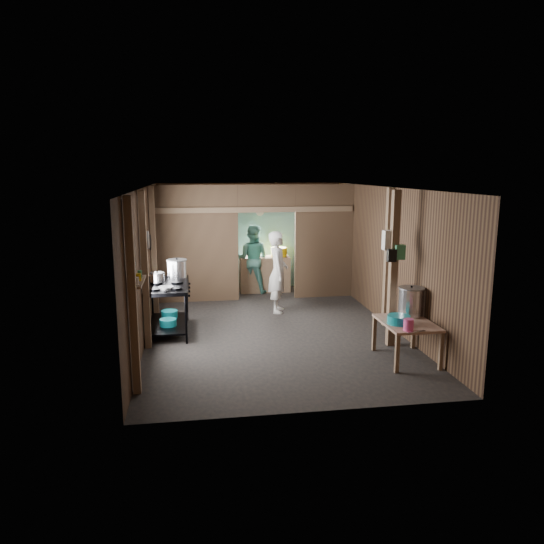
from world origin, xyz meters
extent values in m
cube|color=black|center=(0.00, 0.00, 0.00)|extent=(4.50, 7.00, 0.00)
cube|color=#373533|center=(0.00, 0.00, 2.60)|extent=(4.50, 7.00, 0.00)
cube|color=brown|center=(0.00, 3.50, 1.30)|extent=(4.50, 0.00, 2.60)
cube|color=brown|center=(0.00, -3.50, 1.30)|extent=(4.50, 0.00, 2.60)
cube|color=brown|center=(-2.25, 0.00, 1.30)|extent=(0.00, 7.00, 2.60)
cube|color=brown|center=(2.25, 0.00, 1.30)|extent=(0.00, 7.00, 2.60)
cube|color=brown|center=(-1.32, 2.20, 1.30)|extent=(1.85, 0.10, 2.60)
cube|color=brown|center=(1.57, 2.20, 1.30)|extent=(1.35, 0.10, 2.60)
cube|color=brown|center=(0.25, 2.20, 2.30)|extent=(1.30, 0.10, 0.60)
cube|color=#71A8A3|center=(0.00, 3.44, 1.25)|extent=(4.40, 0.06, 2.50)
cube|color=#7C6347|center=(0.30, 2.95, 0.42)|extent=(1.20, 0.50, 0.85)
cylinder|color=silver|center=(0.25, 3.40, 1.90)|extent=(0.20, 0.03, 0.20)
cube|color=#7C6347|center=(-2.18, -2.60, 1.30)|extent=(0.10, 0.12, 2.60)
cube|color=#7C6347|center=(-2.18, -0.80, 1.30)|extent=(0.10, 0.12, 2.60)
cube|color=#7C6347|center=(-2.18, 1.20, 1.30)|extent=(0.10, 0.12, 2.60)
cube|color=#7C6347|center=(2.18, -0.20, 1.30)|extent=(0.10, 0.12, 2.60)
cube|color=#7C6347|center=(1.85, -1.30, 1.30)|extent=(0.12, 0.12, 2.60)
cube|color=#7C6347|center=(0.00, 2.15, 2.05)|extent=(4.40, 0.12, 0.12)
cylinder|color=gray|center=(-2.21, 0.40, 1.65)|extent=(0.03, 0.34, 0.34)
cylinder|color=black|center=(-2.21, 0.80, 1.55)|extent=(0.03, 0.30, 0.30)
cube|color=#7C6347|center=(-2.15, -2.10, 1.40)|extent=(0.14, 0.80, 0.03)
cylinder|color=silver|center=(-2.15, -2.35, 1.47)|extent=(0.07, 0.07, 0.10)
cylinder|color=#CEA609|center=(-2.15, -2.10, 1.47)|extent=(0.08, 0.08, 0.10)
cylinder|color=#3A8E5C|center=(-2.15, -1.88, 1.47)|extent=(0.06, 0.06, 0.10)
cube|color=silver|center=(1.80, -1.22, 1.78)|extent=(0.22, 0.15, 0.32)
cube|color=#3A8E5C|center=(1.92, -1.36, 1.60)|extent=(0.16, 0.12, 0.24)
cube|color=black|center=(1.78, -1.38, 1.55)|extent=(0.14, 0.10, 0.20)
cylinder|color=silver|center=(-2.05, 0.48, 0.96)|extent=(0.21, 0.21, 0.10)
cylinder|color=teal|center=(-1.88, -0.19, 0.24)|extent=(0.30, 0.30, 0.12)
cylinder|color=teal|center=(-1.88, 0.38, 0.24)|extent=(0.31, 0.31, 0.12)
cylinder|color=teal|center=(1.66, -2.06, 0.68)|extent=(0.42, 0.42, 0.13)
cylinder|color=#EE4E98|center=(1.67, -2.41, 0.70)|extent=(0.17, 0.17, 0.17)
cube|color=silver|center=(1.76, -2.50, 0.62)|extent=(0.30, 0.10, 0.01)
cylinder|color=#CEA609|center=(0.66, 2.95, 0.96)|extent=(0.39, 0.39, 0.22)
cylinder|color=#C52D4C|center=(0.04, 2.95, 0.92)|extent=(0.12, 0.12, 0.13)
imported|color=silver|center=(0.32, 1.06, 0.84)|extent=(0.50, 0.67, 1.69)
imported|color=#519587|center=(0.00, 2.89, 0.82)|extent=(0.96, 0.86, 1.63)
camera|label=1|loc=(-1.38, -9.18, 2.90)|focal=33.89mm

